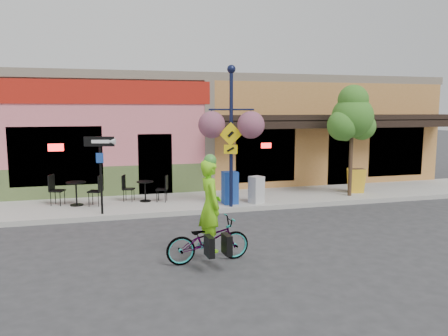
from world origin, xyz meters
name	(u,v)px	position (x,y,z in m)	size (l,w,h in m)	color
ground	(268,214)	(0.00, 0.00, 0.00)	(90.00, 90.00, 0.00)	#2D2D30
sidewalk	(247,199)	(0.00, 2.00, 0.07)	(24.00, 3.00, 0.15)	#9E9B93
curb	(262,208)	(0.00, 0.55, 0.07)	(24.00, 0.12, 0.15)	#A8A59E
building	(210,129)	(0.00, 7.50, 2.25)	(18.20, 8.20, 4.50)	#DB6C77
bicycle	(208,240)	(-2.73, -3.57, 0.47)	(0.62, 1.78, 0.94)	maroon
cyclist_rider	(210,217)	(-2.68, -3.57, 0.95)	(0.69, 0.46, 1.90)	#77D716
lamp_post	(231,137)	(-0.98, 0.69, 2.33)	(1.39, 0.56, 4.35)	#121838
one_way_sign	(101,176)	(-4.86, 0.76, 1.28)	(0.86, 0.19, 2.25)	black
cafe_set_left	(76,190)	(-5.64, 2.13, 0.64)	(1.64, 0.82, 0.99)	black
cafe_set_right	(145,188)	(-3.49, 2.17, 0.59)	(1.47, 0.73, 0.88)	black
newspaper_box_blue	(230,188)	(-0.89, 1.10, 0.67)	(0.47, 0.42, 1.04)	#1A419F
newspaper_box_grey	(256,190)	(-0.04, 0.98, 0.58)	(0.41, 0.37, 0.87)	#BABABA
street_tree	(352,140)	(3.53, 1.24, 2.10)	(1.52, 1.52, 3.90)	#3D7A26
sandwich_board	(358,181)	(4.00, 1.46, 0.60)	(0.54, 0.39, 0.90)	yellow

